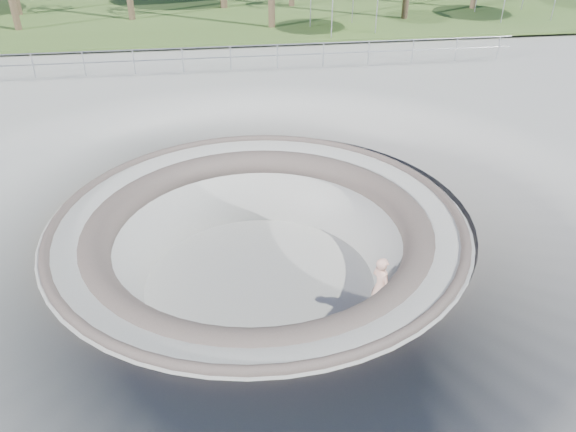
{
  "coord_description": "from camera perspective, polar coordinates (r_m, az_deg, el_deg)",
  "views": [
    {
      "loc": [
        -0.93,
        -11.83,
        7.29
      ],
      "look_at": [
        0.78,
        0.2,
        -0.1
      ],
      "focal_mm": 35.0,
      "sensor_mm": 36.0,
      "label": 1
    }
  ],
  "objects": [
    {
      "name": "distant_hills",
      "position": [
        70.63,
        -4.35,
        19.54
      ],
      "size": [
        103.2,
        45.0,
        28.6
      ],
      "color": "olive",
      "rests_on": "ground"
    },
    {
      "name": "safety_railing",
      "position": [
        24.75,
        -5.86,
        15.69
      ],
      "size": [
        25.0,
        0.06,
        1.03
      ],
      "color": "#979BA0",
      "rests_on": "ground"
    },
    {
      "name": "skater",
      "position": [
        13.5,
        9.4,
        -7.1
      ],
      "size": [
        0.59,
        0.7,
        1.63
      ],
      "primitive_type": "imported",
      "rotation": [
        0.0,
        0.0,
        1.97
      ],
      "color": "#DDA48F",
      "rests_on": "skateboard"
    },
    {
      "name": "skate_bowl",
      "position": [
        14.97,
        -2.86,
        -6.27
      ],
      "size": [
        14.0,
        14.0,
        4.1
      ],
      "color": "#969691",
      "rests_on": "ground"
    },
    {
      "name": "ground",
      "position": [
        13.93,
        -3.05,
        -0.3
      ],
      "size": [
        180.0,
        180.0,
        0.0
      ],
      "primitive_type": "plane",
      "color": "#969691",
      "rests_on": "ground"
    },
    {
      "name": "skateboard",
      "position": [
        14.03,
        9.1,
        -9.77
      ],
      "size": [
        0.81,
        0.44,
        0.08
      ],
      "color": "olive",
      "rests_on": "ground"
    }
  ]
}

